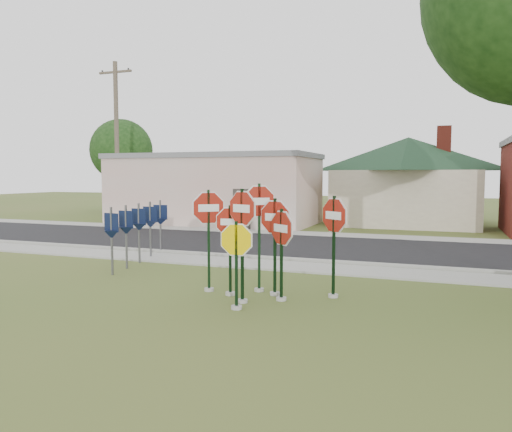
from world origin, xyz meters
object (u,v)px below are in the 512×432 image
at_px(stop_sign_center, 242,228).
at_px(utility_pole_near, 117,140).
at_px(stop_sign_left, 230,239).
at_px(pedestrian, 243,212).
at_px(stop_sign_yellow, 236,256).

relative_size(stop_sign_center, utility_pole_near, 0.29).
bearing_deg(stop_sign_left, pedestrian, 110.73).
xyz_separation_m(stop_sign_yellow, stop_sign_left, (-0.64, 1.12, 0.20)).
relative_size(stop_sign_left, pedestrian, 1.23).
bearing_deg(pedestrian, stop_sign_left, 91.63).
xyz_separation_m(utility_pole_near, pedestrian, (8.30, -0.72, -3.97)).
height_order(stop_sign_left, pedestrian, stop_sign_left).
distance_m(stop_sign_left, pedestrian, 13.94).
distance_m(stop_sign_center, stop_sign_yellow, 0.79).
height_order(stop_sign_center, pedestrian, stop_sign_center).
bearing_deg(stop_sign_yellow, utility_pole_near, 133.00).
bearing_deg(stop_sign_center, pedestrian, 111.95).
xyz_separation_m(stop_sign_left, pedestrian, (-4.93, 13.04, -0.39)).
bearing_deg(pedestrian, utility_pole_near, -24.05).
bearing_deg(stop_sign_left, stop_sign_yellow, -60.46).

